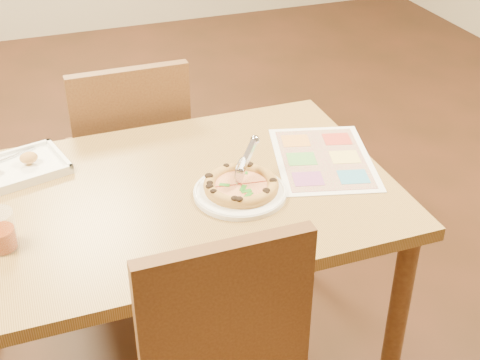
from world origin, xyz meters
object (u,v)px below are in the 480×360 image
object	(u,v)px
pizza	(241,185)
pizza_cutter	(245,160)
glass_tumbler	(0,233)
plate	(240,193)
chair_far	(130,143)
menu	(323,159)
appetizer_tray	(15,170)
dining_table	(171,216)

from	to	relation	value
pizza	pizza_cutter	world-z (taller)	pizza_cutter
pizza	pizza_cutter	distance (m)	0.07
pizza	glass_tumbler	world-z (taller)	glass_tumbler
pizza_cutter	glass_tumbler	world-z (taller)	pizza_cutter
plate	glass_tumbler	size ratio (longest dim) A/B	2.51
chair_far	menu	world-z (taller)	chair_far
pizza	appetizer_tray	distance (m)	0.69
dining_table	glass_tumbler	world-z (taller)	glass_tumbler
appetizer_tray	dining_table	bearing A→B (deg)	-32.41
plate	appetizer_tray	world-z (taller)	appetizer_tray
dining_table	pizza_cutter	size ratio (longest dim) A/B	10.36
chair_far	appetizer_tray	world-z (taller)	chair_far
pizza	dining_table	bearing A→B (deg)	159.13
dining_table	appetizer_tray	distance (m)	0.50
chair_far	appetizer_tray	xyz separation A→B (m)	(-0.41, -0.34, 0.17)
appetizer_tray	pizza_cutter	bearing A→B (deg)	-25.47
dining_table	pizza	world-z (taller)	pizza
glass_tumbler	menu	world-z (taller)	glass_tumbler
pizza	plate	bearing A→B (deg)	-128.48
dining_table	menu	distance (m)	0.51
chair_far	pizza_cutter	distance (m)	0.72
pizza	menu	size ratio (longest dim) A/B	0.53
chair_far	glass_tumbler	xyz separation A→B (m)	(-0.47, -0.71, 0.20)
pizza	menu	xyz separation A→B (m)	(0.31, 0.09, -0.02)
dining_table	plate	size ratio (longest dim) A/B	4.86
pizza	glass_tumbler	bearing A→B (deg)	-177.26
dining_table	glass_tumbler	distance (m)	0.50
glass_tumbler	menu	xyz separation A→B (m)	(0.97, 0.12, -0.04)
chair_far	pizza	xyz separation A→B (m)	(0.20, -0.68, 0.18)
glass_tumbler	appetizer_tray	bearing A→B (deg)	81.26
pizza_cutter	appetizer_tray	xyz separation A→B (m)	(-0.63, 0.30, -0.07)
chair_far	plate	distance (m)	0.73
pizza_cutter	glass_tumbler	size ratio (longest dim) A/B	1.18
chair_far	menu	size ratio (longest dim) A/B	1.14
chair_far	pizza	world-z (taller)	chair_far
appetizer_tray	menu	bearing A→B (deg)	-14.91
pizza_cutter	plate	bearing A→B (deg)	-175.01
pizza	chair_far	bearing A→B (deg)	106.14
dining_table	appetizer_tray	xyz separation A→B (m)	(-0.41, 0.26, 0.10)
appetizer_tray	menu	distance (m)	0.95
plate	chair_far	bearing A→B (deg)	105.45
pizza	appetizer_tray	xyz separation A→B (m)	(-0.61, 0.34, -0.01)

